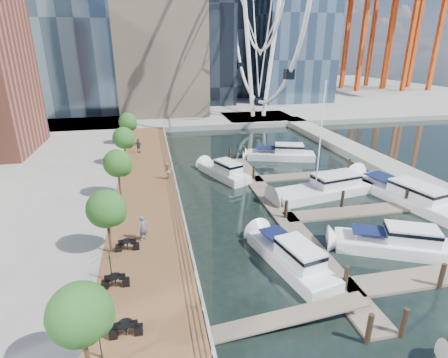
% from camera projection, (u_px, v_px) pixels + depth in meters
% --- Properties ---
extents(ground, '(520.00, 520.00, 0.00)m').
position_uv_depth(ground, '(287.00, 278.00, 23.09)').
color(ground, black).
rests_on(ground, ground).
extents(boardwalk, '(6.00, 60.00, 1.00)m').
position_uv_depth(boardwalk, '(147.00, 195.00, 34.93)').
color(boardwalk, brown).
rests_on(boardwalk, ground).
extents(seawall, '(0.25, 60.00, 1.00)m').
position_uv_depth(seawall, '(177.00, 192.00, 35.51)').
color(seawall, '#595954').
rests_on(seawall, ground).
extents(land_far, '(200.00, 114.00, 1.00)m').
position_uv_depth(land_far, '(174.00, 93.00, 116.44)').
color(land_far, gray).
rests_on(land_far, ground).
extents(breakwater, '(4.00, 60.00, 1.00)m').
position_uv_depth(breakwater, '(376.00, 162.00, 45.11)').
color(breakwater, gray).
rests_on(breakwater, ground).
extents(pier, '(14.00, 12.00, 1.00)m').
position_uv_depth(pier, '(258.00, 118.00, 73.29)').
color(pier, gray).
rests_on(pier, ground).
extents(railing, '(0.10, 60.00, 1.05)m').
position_uv_depth(railing, '(176.00, 183.00, 35.13)').
color(railing, white).
rests_on(railing, boardwalk).
extents(floating_docks, '(16.00, 34.00, 2.60)m').
position_uv_depth(floating_docks, '(327.00, 201.00, 33.60)').
color(floating_docks, '#6D6051').
rests_on(floating_docks, ground).
extents(port_cranes, '(40.00, 52.00, 38.00)m').
position_uv_depth(port_cranes, '(375.00, 31.00, 116.86)').
color(port_cranes, '#D84C14').
rests_on(port_cranes, ground).
extents(street_trees, '(2.60, 42.60, 4.60)m').
position_uv_depth(street_trees, '(117.00, 163.00, 32.23)').
color(street_trees, '#3F2B1C').
rests_on(street_trees, ground).
extents(cafe_tables, '(2.50, 13.70, 0.74)m').
position_uv_depth(cafe_tables, '(120.00, 303.00, 18.77)').
color(cafe_tables, black).
rests_on(cafe_tables, ground).
extents(yacht_foreground, '(9.45, 6.13, 2.15)m').
position_uv_depth(yacht_foreground, '(393.00, 251.00, 26.10)').
color(yacht_foreground, white).
rests_on(yacht_foreground, ground).
extents(pedestrian_near, '(0.84, 0.79, 1.92)m').
position_uv_depth(pedestrian_near, '(143.00, 228.00, 25.36)').
color(pedestrian_near, '#51586C').
rests_on(pedestrian_near, boardwalk).
extents(pedestrian_mid, '(0.77, 0.95, 1.83)m').
position_uv_depth(pedestrian_mid, '(167.00, 171.00, 37.32)').
color(pedestrian_mid, gray).
rests_on(pedestrian_mid, boardwalk).
extents(pedestrian_far, '(1.23, 1.05, 1.98)m').
position_uv_depth(pedestrian_far, '(139.00, 146.00, 46.87)').
color(pedestrian_far, '#363B44').
rests_on(pedestrian_far, boardwalk).
extents(moored_yachts, '(22.07, 41.27, 11.50)m').
position_uv_depth(moored_yachts, '(327.00, 199.00, 35.22)').
color(moored_yachts, white).
rests_on(moored_yachts, ground).
extents(cafe_seating, '(4.04, 12.47, 2.73)m').
position_uv_depth(cafe_seating, '(110.00, 346.00, 15.00)').
color(cafe_seating, '#103B11').
rests_on(cafe_seating, ground).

